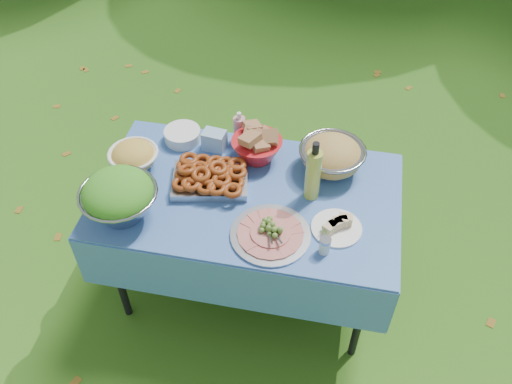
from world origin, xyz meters
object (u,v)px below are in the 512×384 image
(salad_bowl, at_px, (119,197))
(bread_bowl, at_px, (257,145))
(picnic_table, at_px, (248,243))
(pasta_bowl_steel, at_px, (332,155))
(plate_stack, at_px, (182,135))
(oil_bottle, at_px, (313,171))
(charcuterie_platter, at_px, (271,230))

(salad_bowl, distance_m, bread_bowl, 0.74)
(picnic_table, height_order, pasta_bowl_steel, pasta_bowl_steel)
(plate_stack, bearing_deg, oil_bottle, -20.86)
(picnic_table, xyz_separation_m, salad_bowl, (-0.54, -0.24, 0.50))
(pasta_bowl_steel, bearing_deg, oil_bottle, -109.40)
(pasta_bowl_steel, bearing_deg, salad_bowl, -151.49)
(bread_bowl, distance_m, charcuterie_platter, 0.53)
(bread_bowl, bearing_deg, charcuterie_platter, -72.19)
(picnic_table, distance_m, charcuterie_platter, 0.51)
(bread_bowl, distance_m, oil_bottle, 0.38)
(bread_bowl, xyz_separation_m, oil_bottle, (0.31, -0.21, 0.08))
(plate_stack, relative_size, oil_bottle, 0.59)
(salad_bowl, bearing_deg, picnic_table, 24.09)
(plate_stack, distance_m, pasta_bowl_steel, 0.80)
(salad_bowl, relative_size, oil_bottle, 1.08)
(charcuterie_platter, bearing_deg, oil_bottle, 62.79)
(pasta_bowl_steel, xyz_separation_m, charcuterie_platter, (-0.22, -0.49, -0.05))
(salad_bowl, xyz_separation_m, bread_bowl, (0.54, 0.51, -0.03))
(salad_bowl, xyz_separation_m, plate_stack, (0.12, 0.57, -0.08))
(salad_bowl, height_order, charcuterie_platter, salad_bowl)
(bread_bowl, bearing_deg, oil_bottle, -34.91)
(charcuterie_platter, xyz_separation_m, oil_bottle, (0.15, 0.29, 0.12))
(picnic_table, bearing_deg, pasta_bowl_steel, 34.28)
(plate_stack, height_order, bread_bowl, bread_bowl)
(charcuterie_platter, relative_size, oil_bottle, 1.11)
(plate_stack, bearing_deg, picnic_table, -37.59)
(picnic_table, bearing_deg, salad_bowl, -155.91)
(picnic_table, xyz_separation_m, pasta_bowl_steel, (0.38, 0.26, 0.47))
(pasta_bowl_steel, relative_size, charcuterie_platter, 0.90)
(salad_bowl, height_order, plate_stack, salad_bowl)
(bread_bowl, bearing_deg, picnic_table, -88.85)
(plate_stack, relative_size, bread_bowl, 0.74)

